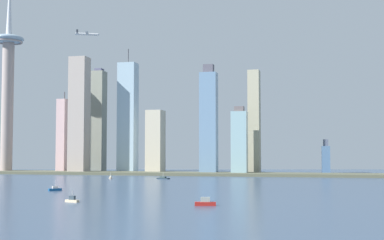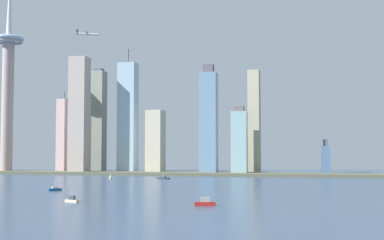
{
  "view_description": "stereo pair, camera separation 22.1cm",
  "coord_description": "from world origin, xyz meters",
  "px_view_note": "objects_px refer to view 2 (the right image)",
  "views": [
    {
      "loc": [
        217.42,
        -178.96,
        30.42
      ],
      "look_at": [
        43.18,
        537.5,
        75.19
      ],
      "focal_mm": 50.75,
      "sensor_mm": 36.0,
      "label": 1
    },
    {
      "loc": [
        217.63,
        -178.91,
        30.42
      ],
      "look_at": [
        43.18,
        537.5,
        75.19
      ],
      "focal_mm": 50.75,
      "sensor_mm": 36.0,
      "label": 2
    }
  ],
  "objects_px": {
    "skyscraper_4": "(239,142)",
    "boat_1": "(205,203)",
    "skyscraper_3": "(155,142)",
    "skyscraper_0": "(254,122)",
    "observation_tower": "(8,77)",
    "skyscraper_6": "(79,115)",
    "boat_2": "(55,189)",
    "skyscraper_2": "(209,122)",
    "skyscraper_5": "(99,121)",
    "airplane": "(87,34)",
    "boat_5": "(111,178)",
    "boat_4": "(72,200)",
    "skyscraper_7": "(64,136)",
    "skyscraper_1": "(128,118)",
    "skyscraper_8": "(326,158)",
    "boat_0": "(163,178)"
  },
  "relations": [
    {
      "from": "boat_1",
      "to": "skyscraper_6",
      "type": "bearing_deg",
      "value": 109.82
    },
    {
      "from": "observation_tower",
      "to": "skyscraper_3",
      "type": "distance_m",
      "value": 252.42
    },
    {
      "from": "skyscraper_4",
      "to": "boat_4",
      "type": "distance_m",
      "value": 429.34
    },
    {
      "from": "boat_5",
      "to": "boat_1",
      "type": "bearing_deg",
      "value": 23.56
    },
    {
      "from": "skyscraper_5",
      "to": "boat_0",
      "type": "relative_size",
      "value": 10.09
    },
    {
      "from": "skyscraper_3",
      "to": "boat_4",
      "type": "height_order",
      "value": "skyscraper_3"
    },
    {
      "from": "skyscraper_4",
      "to": "boat_1",
      "type": "xyz_separation_m",
      "value": [
        45.21,
        -427.97,
        -43.04
      ]
    },
    {
      "from": "skyscraper_6",
      "to": "boat_2",
      "type": "height_order",
      "value": "skyscraper_6"
    },
    {
      "from": "skyscraper_7",
      "to": "boat_5",
      "type": "distance_m",
      "value": 217.34
    },
    {
      "from": "skyscraper_3",
      "to": "skyscraper_4",
      "type": "xyz_separation_m",
      "value": [
        126.99,
        -21.48,
        -1.42
      ]
    },
    {
      "from": "skyscraper_0",
      "to": "observation_tower",
      "type": "bearing_deg",
      "value": -174.25
    },
    {
      "from": "skyscraper_7",
      "to": "boat_4",
      "type": "distance_m",
      "value": 501.3
    },
    {
      "from": "boat_1",
      "to": "airplane",
      "type": "relative_size",
      "value": 0.37
    },
    {
      "from": "skyscraper_0",
      "to": "airplane",
      "type": "height_order",
      "value": "airplane"
    },
    {
      "from": "observation_tower",
      "to": "airplane",
      "type": "bearing_deg",
      "value": 9.1
    },
    {
      "from": "skyscraper_1",
      "to": "skyscraper_5",
      "type": "xyz_separation_m",
      "value": [
        -65.08,
        41.77,
        -1.25
      ]
    },
    {
      "from": "skyscraper_5",
      "to": "airplane",
      "type": "xyz_separation_m",
      "value": [
        3.83,
        -55.43,
        129.37
      ]
    },
    {
      "from": "boat_0",
      "to": "airplane",
      "type": "bearing_deg",
      "value": 156.37
    },
    {
      "from": "skyscraper_7",
      "to": "boat_2",
      "type": "relative_size",
      "value": 12.69
    },
    {
      "from": "boat_5",
      "to": "skyscraper_2",
      "type": "bearing_deg",
      "value": 142.38
    },
    {
      "from": "skyscraper_4",
      "to": "boat_4",
      "type": "bearing_deg",
      "value": -95.31
    },
    {
      "from": "skyscraper_0",
      "to": "boat_4",
      "type": "bearing_deg",
      "value": -96.81
    },
    {
      "from": "boat_1",
      "to": "skyscraper_8",
      "type": "bearing_deg",
      "value": 68.61
    },
    {
      "from": "observation_tower",
      "to": "skyscraper_8",
      "type": "height_order",
      "value": "observation_tower"
    },
    {
      "from": "skyscraper_1",
      "to": "boat_4",
      "type": "distance_m",
      "value": 484.93
    },
    {
      "from": "skyscraper_0",
      "to": "skyscraper_7",
      "type": "height_order",
      "value": "skyscraper_0"
    },
    {
      "from": "skyscraper_1",
      "to": "skyscraper_8",
      "type": "bearing_deg",
      "value": 11.84
    },
    {
      "from": "skyscraper_6",
      "to": "boat_1",
      "type": "bearing_deg",
      "value": -56.39
    },
    {
      "from": "skyscraper_1",
      "to": "observation_tower",
      "type": "bearing_deg",
      "value": -169.73
    },
    {
      "from": "skyscraper_1",
      "to": "boat_4",
      "type": "height_order",
      "value": "skyscraper_1"
    },
    {
      "from": "skyscraper_6",
      "to": "boat_2",
      "type": "relative_size",
      "value": 17.63
    },
    {
      "from": "skyscraper_4",
      "to": "skyscraper_8",
      "type": "xyz_separation_m",
      "value": [
        114.85,
        93.92,
        -22.57
      ]
    },
    {
      "from": "boat_0",
      "to": "observation_tower",
      "type": "bearing_deg",
      "value": 174.07
    },
    {
      "from": "skyscraper_3",
      "to": "skyscraper_4",
      "type": "distance_m",
      "value": 128.8
    },
    {
      "from": "skyscraper_4",
      "to": "airplane",
      "type": "height_order",
      "value": "airplane"
    },
    {
      "from": "skyscraper_3",
      "to": "boat_4",
      "type": "distance_m",
      "value": 457.47
    },
    {
      "from": "skyscraper_1",
      "to": "boat_5",
      "type": "relative_size",
      "value": 22.28
    },
    {
      "from": "observation_tower",
      "to": "skyscraper_6",
      "type": "xyz_separation_m",
      "value": [
        121.7,
        -5.25,
        -61.34
      ]
    },
    {
      "from": "boat_0",
      "to": "boat_2",
      "type": "relative_size",
      "value": 1.7
    },
    {
      "from": "skyscraper_8",
      "to": "boat_5",
      "type": "relative_size",
      "value": 5.98
    },
    {
      "from": "observation_tower",
      "to": "boat_4",
      "type": "bearing_deg",
      "value": -53.22
    },
    {
      "from": "boat_1",
      "to": "boat_5",
      "type": "relative_size",
      "value": 1.49
    },
    {
      "from": "boat_2",
      "to": "boat_4",
      "type": "height_order",
      "value": "boat_2"
    },
    {
      "from": "skyscraper_5",
      "to": "skyscraper_6",
      "type": "xyz_separation_m",
      "value": [
        3.76,
        -80.18,
        3.73
      ]
    },
    {
      "from": "observation_tower",
      "to": "skyscraper_8",
      "type": "relative_size",
      "value": 6.3
    },
    {
      "from": "observation_tower",
      "to": "skyscraper_2",
      "type": "bearing_deg",
      "value": 1.64
    },
    {
      "from": "skyscraper_1",
      "to": "skyscraper_3",
      "type": "height_order",
      "value": "skyscraper_1"
    },
    {
      "from": "skyscraper_5",
      "to": "airplane",
      "type": "bearing_deg",
      "value": -86.05
    },
    {
      "from": "skyscraper_3",
      "to": "skyscraper_7",
      "type": "bearing_deg",
      "value": -177.93
    },
    {
      "from": "skyscraper_4",
      "to": "skyscraper_7",
      "type": "bearing_deg",
      "value": 176.56
    }
  ]
}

